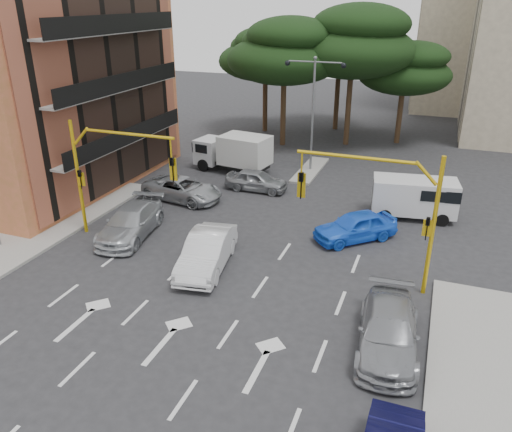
{
  "coord_description": "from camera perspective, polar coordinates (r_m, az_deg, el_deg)",
  "views": [
    {
      "loc": [
        8.27,
        -17.34,
        11.46
      ],
      "look_at": [
        0.44,
        3.67,
        1.6
      ],
      "focal_mm": 35.0,
      "sensor_mm": 36.0,
      "label": 1
    }
  ],
  "objects": [
    {
      "name": "signal_mast_left",
      "position": [
        25.66,
        -16.78,
        5.54
      ],
      "size": [
        5.79,
        0.37,
        6.0
      ],
      "color": "gold",
      "rests_on": "ground"
    },
    {
      "name": "pine_left_far",
      "position": [
        46.11,
        1.14,
        18.07
      ],
      "size": [
        8.32,
        8.32,
        9.3
      ],
      "color": "#382616",
      "rests_on": "ground"
    },
    {
      "name": "apartment_beige_far",
      "position": [
        61.6,
        26.24,
        18.59
      ],
      "size": [
        16.2,
        12.15,
        16.7
      ],
      "color": "tan",
      "rests_on": "ground"
    },
    {
      "name": "van_white",
      "position": [
        29.32,
        17.59,
        1.97
      ],
      "size": [
        4.81,
        2.72,
        2.27
      ],
      "primitive_type": null,
      "rotation": [
        0.0,
        0.0,
        -1.42
      ],
      "color": "silver",
      "rests_on": "ground"
    },
    {
      "name": "apartment_orange",
      "position": [
        36.76,
        -26.18,
        14.22
      ],
      "size": [
        15.19,
        16.15,
        13.7
      ],
      "color": "#A16432",
      "rests_on": "ground"
    },
    {
      "name": "car_silver_cross_b",
      "position": [
        32.09,
        0.06,
        4.11
      ],
      "size": [
        4.01,
        1.62,
        1.36
      ],
      "primitive_type": "imported",
      "rotation": [
        0.0,
        0.0,
        1.57
      ],
      "color": "gray",
      "rests_on": "ground"
    },
    {
      "name": "pine_right",
      "position": [
        43.73,
        16.74,
        15.91
      ],
      "size": [
        7.49,
        7.49,
        8.37
      ],
      "color": "#382616",
      "rests_on": "ground"
    },
    {
      "name": "pine_back",
      "position": [
        47.36,
        9.68,
        18.76
      ],
      "size": [
        9.15,
        9.15,
        10.23
      ],
      "color": "#382616",
      "rests_on": "ground"
    },
    {
      "name": "car_silver_parked",
      "position": [
        18.52,
        14.89,
        -12.56
      ],
      "size": [
        2.53,
        5.25,
        1.47
      ],
      "primitive_type": "imported",
      "rotation": [
        0.0,
        0.0,
        0.09
      ],
      "color": "gray",
      "rests_on": "ground"
    },
    {
      "name": "street_lamp_center",
      "position": [
        34.87,
        6.6,
        13.63
      ],
      "size": [
        4.16,
        0.36,
        7.77
      ],
      "color": "slate",
      "rests_on": "median_strip"
    },
    {
      "name": "car_silver_wagon",
      "position": [
        26.63,
        -14.13,
        -0.71
      ],
      "size": [
        2.94,
        5.53,
        1.53
      ],
      "primitive_type": "imported",
      "rotation": [
        0.0,
        0.0,
        0.16
      ],
      "color": "#AEB2B7",
      "rests_on": "ground"
    },
    {
      "name": "signal_mast_right",
      "position": [
        20.81,
        14.99,
        1.55
      ],
      "size": [
        5.79,
        0.37,
        6.0
      ],
      "color": "gold",
      "rests_on": "ground"
    },
    {
      "name": "pine_center",
      "position": [
        42.04,
        11.12,
        19.01
      ],
      "size": [
        9.98,
        9.98,
        11.16
      ],
      "color": "#382616",
      "rests_on": "ground"
    },
    {
      "name": "car_silver_cross_a",
      "position": [
        30.88,
        -8.41,
        3.08
      ],
      "size": [
        5.29,
        2.96,
        1.4
      ],
      "primitive_type": "imported",
      "rotation": [
        0.0,
        0.0,
        1.44
      ],
      "color": "#9DA0A4",
      "rests_on": "ground"
    },
    {
      "name": "box_truck_a",
      "position": [
        35.56,
        -2.66,
        7.2
      ],
      "size": [
        5.78,
        3.1,
        2.7
      ],
      "primitive_type": null,
      "rotation": [
        0.0,
        0.0,
        1.42
      ],
      "color": "silver",
      "rests_on": "ground"
    },
    {
      "name": "median_strip",
      "position": [
        36.19,
        6.21,
        5.26
      ],
      "size": [
        1.4,
        6.0,
        0.15
      ],
      "primitive_type": "cube",
      "color": "gray",
      "rests_on": "ground"
    },
    {
      "name": "pine_left_near",
      "position": [
        41.33,
        3.34,
        18.35
      ],
      "size": [
        9.15,
        9.15,
        10.23
      ],
      "color": "#382616",
      "rests_on": "ground"
    },
    {
      "name": "car_blue_compact",
      "position": [
        25.93,
        11.28,
        -1.16
      ],
      "size": [
        4.39,
        4.24,
        1.48
      ],
      "primitive_type": "imported",
      "rotation": [
        0.0,
        0.0,
        -0.83
      ],
      "color": "blue",
      "rests_on": "ground"
    },
    {
      "name": "ground",
      "position": [
        22.37,
        -4.37,
        -7.16
      ],
      "size": [
        120.0,
        120.0,
        0.0
      ],
      "primitive_type": "plane",
      "color": "#28282B",
      "rests_on": "ground"
    },
    {
      "name": "car_white_hatch",
      "position": [
        22.9,
        -5.63,
        -4.08
      ],
      "size": [
        2.51,
        5.17,
        1.63
      ],
      "primitive_type": "imported",
      "rotation": [
        0.0,
        0.0,
        0.16
      ],
      "color": "silver",
      "rests_on": "ground"
    }
  ]
}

